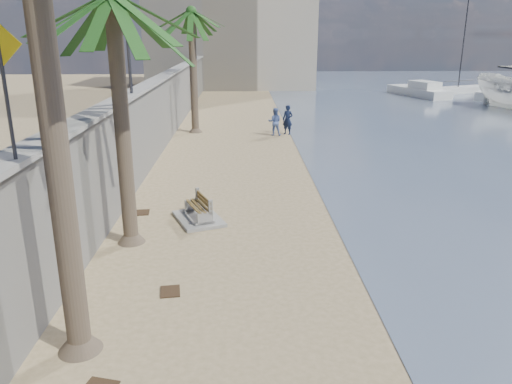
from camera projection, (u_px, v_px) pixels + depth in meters
name	position (u px, v px, depth m)	size (l,w,h in m)	color
ground_plane	(296.00, 376.00, 8.79)	(140.00, 140.00, 0.00)	tan
seawall	(163.00, 111.00, 27.17)	(0.45, 70.00, 3.50)	gray
wall_cap	(161.00, 77.00, 26.63)	(0.80, 70.00, 0.12)	gray
end_building	(231.00, 23.00, 56.16)	(18.00, 12.00, 14.00)	#B7AA93
bench_far	(198.00, 210.00, 16.06)	(1.90, 2.24, 0.79)	gray
palm_mid	(112.00, 0.00, 12.48)	(5.00, 5.00, 7.56)	brown
palm_back	(191.00, 13.00, 28.58)	(5.00, 5.00, 7.91)	brown
pedestrian_sign	(3.00, 71.00, 8.52)	(0.78, 0.07, 2.40)	#2D2D33
streetlight	(125.00, 9.00, 18.07)	(0.28, 0.28, 5.12)	#2D2D33
person_a	(288.00, 118.00, 29.74)	(0.73, 0.49, 2.01)	#141D38
person_b	(275.00, 120.00, 29.46)	(0.87, 0.67, 1.80)	#5168A8
yacht_near	(506.00, 92.00, 48.49)	(11.79, 3.30, 1.50)	silver
yacht_far	(418.00, 92.00, 48.44)	(7.58, 2.12, 1.50)	silver
sailboat_west	(458.00, 90.00, 51.24)	(7.64, 4.52, 9.74)	silver
debris_c	(139.00, 213.00, 16.81)	(0.70, 0.56, 0.03)	#382616
debris_d	(170.00, 291.00, 11.66)	(0.56, 0.45, 0.03)	#382616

